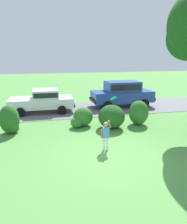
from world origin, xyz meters
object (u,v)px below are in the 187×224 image
Objects in this scene: frisbee at (113,98)px; child_thrower at (106,134)px; parked_sedan at (43,100)px; parked_suv at (122,93)px.

child_thrower is at bearing -125.12° from frisbee.
child_thrower is at bearing -70.15° from parked_sedan.
parked_sedan is at bearing -177.40° from parked_suv.
parked_sedan is 0.94× the size of parked_suv.
parked_suv is 7.81m from child_thrower.
parked_suv reaches higher than parked_sedan.
parked_sedan is 7.20m from child_thrower.
frisbee is (0.55, 0.79, 1.28)m from child_thrower.
parked_suv is at bearing 65.64° from frisbee.
parked_sedan is 6.79m from frisbee.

